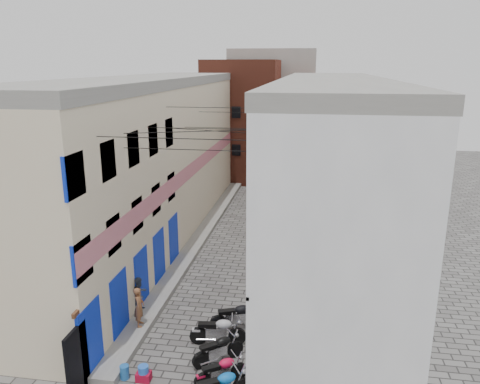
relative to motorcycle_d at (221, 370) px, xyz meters
The scene contains 17 objects.
plinth 12.82m from the motorcycle_d, 106.65° to the left, with size 0.90×26.00×0.25m, color gray.
building_left 14.45m from the motorcycle_d, 118.37° to the left, with size 5.10×27.00×9.00m.
building_right 13.34m from the motorcycle_d, 74.60° to the left, with size 5.94×26.00×9.00m.
building_far_brick_left 27.88m from the motorcycle_d, 97.56° to the left, with size 6.00×6.00×10.00m, color maroon.
building_far_brick_right 29.51m from the motorcycle_d, 87.30° to the left, with size 5.00×6.00×8.00m, color maroon.
building_far_concrete 33.68m from the motorcycle_d, 92.79° to the left, with size 8.00×5.00×11.00m, color gray.
far_shopfront 24.54m from the motorcycle_d, 93.79° to the left, with size 2.00×0.30×2.40m, color black.
overhead_wires 9.70m from the motorcycle_d, 103.18° to the left, with size 5.80×13.02×1.32m.
motorcycle_d is the anchor object (origin of this frame).
motorcycle_e 1.11m from the motorcycle_d, 106.52° to the left, with size 0.59×1.87×1.08m, color black, non-canonical shape.
motorcycle_f 2.18m from the motorcycle_d, 104.45° to the left, with size 0.64×2.02×1.17m, color #ACABB0, non-canonical shape.
motorcycle_g 3.18m from the motorcycle_d, 90.87° to the left, with size 0.64×2.03×1.17m, color black, non-canonical shape.
person_a 4.37m from the motorcycle_d, 145.51° to the left, with size 0.56×0.36×1.52m, color brown.
person_b 5.34m from the motorcycle_d, 138.27° to the left, with size 0.68×0.53×1.39m, color #3A4357.
water_jug_near 2.47m from the motorcycle_d, behind, with size 0.33×0.33×0.52m, color blue.
water_jug_far 3.11m from the motorcycle_d, behind, with size 0.29×0.29×0.46m, color #2363B1.
red_crate 2.49m from the motorcycle_d, behind, with size 0.45×0.34×0.28m, color #A20B27.
Camera 1 is at (4.20, -11.54, 9.68)m, focal length 35.00 mm.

